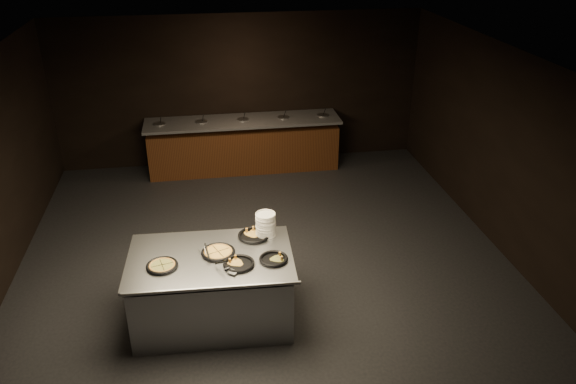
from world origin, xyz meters
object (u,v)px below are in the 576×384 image
at_px(serving_counter, 213,290).
at_px(pan_cheese_whole, 218,252).
at_px(plate_stack, 266,224).
at_px(pan_veggie_whole, 162,266).

distance_m(serving_counter, pan_cheese_whole, 0.52).
height_order(plate_stack, pan_cheese_whole, plate_stack).
bearing_deg(pan_veggie_whole, plate_stack, 22.35).
xyz_separation_m(plate_stack, pan_veggie_whole, (-1.25, -0.52, -0.13)).
xyz_separation_m(plate_stack, pan_cheese_whole, (-0.61, -0.33, -0.13)).
height_order(pan_veggie_whole, pan_cheese_whole, same).
relative_size(plate_stack, pan_veggie_whole, 0.82).
bearing_deg(serving_counter, pan_cheese_whole, 29.32).
bearing_deg(serving_counter, plate_stack, 31.04).
bearing_deg(serving_counter, pan_veggie_whole, -163.68).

